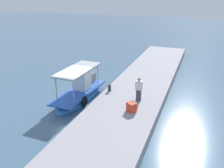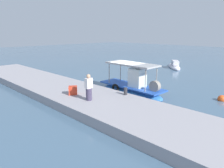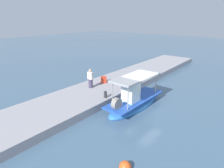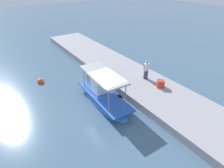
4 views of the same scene
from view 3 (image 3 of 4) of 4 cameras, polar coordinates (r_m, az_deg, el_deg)
ground_plane at (r=15.34m, az=9.20°, el=-6.30°), size 120.00×120.00×0.00m
dock_quay at (r=17.55m, az=-3.02°, el=-1.69°), size 36.00×4.57×0.58m
main_fishing_boat at (r=14.84m, az=6.55°, el=-5.07°), size 5.89×1.97×2.79m
fisherman_near_bollard at (r=17.10m, az=-6.37°, el=1.40°), size 0.41×0.50×1.69m
mooring_bollard at (r=15.04m, az=-1.98°, el=-3.12°), size 0.24×0.24×0.51m
cargo_crate at (r=18.44m, az=-2.49°, el=1.30°), size 0.70×0.73×0.59m
marker_buoy at (r=9.54m, az=3.91°, el=-23.26°), size 0.57×0.57×0.57m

